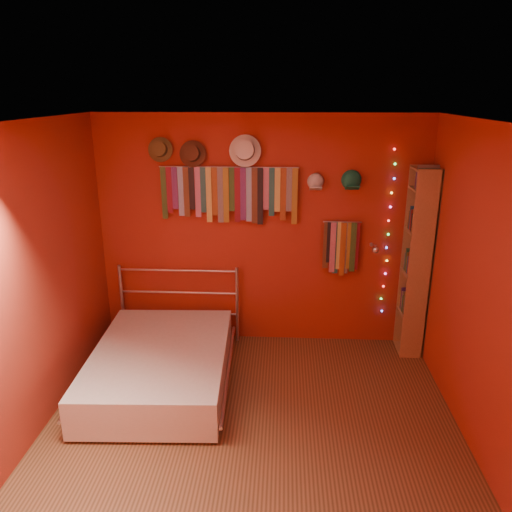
% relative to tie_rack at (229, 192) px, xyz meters
% --- Properties ---
extents(ground, '(3.50, 3.50, 0.00)m').
position_rel_tie_rack_xyz_m(ground, '(0.33, -1.68, -1.71)').
color(ground, '#4F331B').
rests_on(ground, ground).
extents(back_wall, '(3.50, 0.02, 2.50)m').
position_rel_tie_rack_xyz_m(back_wall, '(0.33, 0.07, -0.46)').
color(back_wall, maroon).
rests_on(back_wall, ground).
extents(right_wall, '(0.02, 3.50, 2.50)m').
position_rel_tie_rack_xyz_m(right_wall, '(2.08, -1.68, -0.46)').
color(right_wall, maroon).
rests_on(right_wall, ground).
extents(left_wall, '(0.02, 3.50, 2.50)m').
position_rel_tie_rack_xyz_m(left_wall, '(-1.42, -1.68, -0.46)').
color(left_wall, maroon).
rests_on(left_wall, ground).
extents(ceiling, '(3.50, 3.50, 0.02)m').
position_rel_tie_rack_xyz_m(ceiling, '(0.33, -1.68, 0.79)').
color(ceiling, white).
rests_on(ceiling, back_wall).
extents(tie_rack, '(1.45, 0.03, 0.60)m').
position_rel_tie_rack_xyz_m(tie_rack, '(0.00, 0.00, 0.00)').
color(tie_rack, silver).
rests_on(tie_rack, back_wall).
extents(small_tie_rack, '(0.40, 0.03, 0.60)m').
position_rel_tie_rack_xyz_m(small_tie_rack, '(1.19, 0.00, -0.57)').
color(small_tie_rack, silver).
rests_on(small_tie_rack, back_wall).
extents(fedora_olive, '(0.25, 0.14, 0.25)m').
position_rel_tie_rack_xyz_m(fedora_olive, '(-0.70, -0.03, 0.43)').
color(fedora_olive, brown).
rests_on(fedora_olive, back_wall).
extents(fedora_brown, '(0.27, 0.15, 0.27)m').
position_rel_tie_rack_xyz_m(fedora_brown, '(-0.37, -0.03, 0.39)').
color(fedora_brown, '#4F2D1C').
rests_on(fedora_brown, back_wall).
extents(fedora_white, '(0.32, 0.18, 0.32)m').
position_rel_tie_rack_xyz_m(fedora_white, '(0.17, -0.04, 0.43)').
color(fedora_white, white).
rests_on(fedora_white, back_wall).
extents(cap_white, '(0.17, 0.22, 0.17)m').
position_rel_tie_rack_xyz_m(cap_white, '(0.89, 0.01, 0.11)').
color(cap_white, silver).
rests_on(cap_white, back_wall).
extents(cap_green, '(0.19, 0.24, 0.19)m').
position_rel_tie_rack_xyz_m(cap_green, '(1.25, 0.01, 0.13)').
color(cap_green, '#176A49').
rests_on(cap_green, back_wall).
extents(fairy_lights, '(0.05, 0.02, 1.79)m').
position_rel_tie_rack_xyz_m(fairy_lights, '(1.67, 0.03, -0.44)').
color(fairy_lights, '#FF3333').
rests_on(fairy_lights, back_wall).
extents(reading_lamp, '(0.07, 0.30, 0.09)m').
position_rel_tie_rack_xyz_m(reading_lamp, '(1.51, -0.17, -0.54)').
color(reading_lamp, silver).
rests_on(reading_lamp, back_wall).
extents(bookshelf, '(0.25, 0.34, 2.00)m').
position_rel_tie_rack_xyz_m(bookshelf, '(1.99, -0.15, -0.69)').
color(bookshelf, '#8F6340').
rests_on(bookshelf, ground).
extents(bed, '(1.40, 1.86, 0.88)m').
position_rel_tie_rack_xyz_m(bed, '(-0.58, -0.96, -1.50)').
color(bed, silver).
rests_on(bed, ground).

